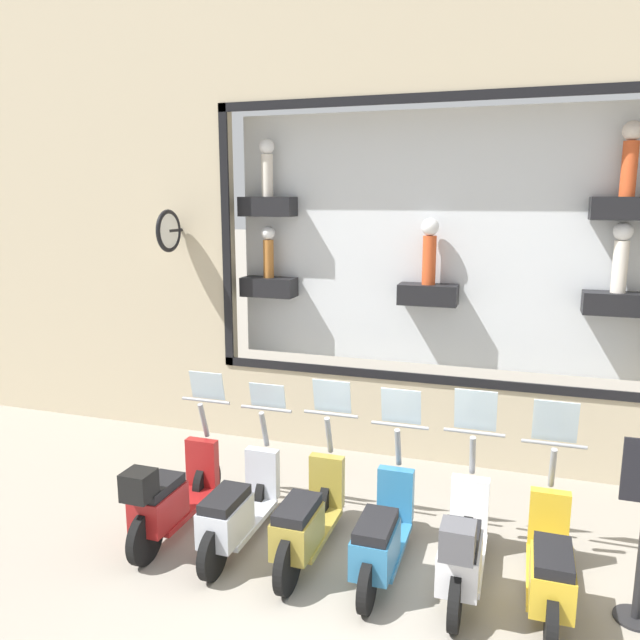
% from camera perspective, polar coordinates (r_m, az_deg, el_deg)
% --- Properties ---
extents(ground_plane, '(120.00, 120.00, 0.00)m').
position_cam_1_polar(ground_plane, '(6.09, 3.27, -24.98)').
color(ground_plane, gray).
extents(building_facade, '(1.22, 36.00, 9.09)m').
position_cam_1_polar(building_facade, '(8.52, 10.26, 18.06)').
color(building_facade, tan).
rests_on(building_facade, ground_plane).
extents(scooter_yellow_0, '(1.79, 0.60, 1.67)m').
position_cam_1_polar(scooter_yellow_0, '(6.23, 20.32, -20.17)').
color(scooter_yellow_0, black).
rests_on(scooter_yellow_0, ground_plane).
extents(scooter_white_1, '(1.80, 0.61, 1.70)m').
position_cam_1_polar(scooter_white_1, '(6.16, 12.89, -19.52)').
color(scooter_white_1, black).
rests_on(scooter_white_1, ground_plane).
extents(scooter_teal_2, '(1.79, 0.61, 1.64)m').
position_cam_1_polar(scooter_teal_2, '(6.32, 5.68, -18.93)').
color(scooter_teal_2, black).
rests_on(scooter_teal_2, ground_plane).
extents(scooter_olive_3, '(1.81, 0.60, 1.66)m').
position_cam_1_polar(scooter_olive_3, '(6.50, -1.16, -17.74)').
color(scooter_olive_3, black).
rests_on(scooter_olive_3, ground_plane).
extents(scooter_silver_4, '(1.80, 0.60, 1.55)m').
position_cam_1_polar(scooter_silver_4, '(6.76, -7.52, -16.80)').
color(scooter_silver_4, black).
rests_on(scooter_silver_4, ground_plane).
extents(scooter_red_5, '(1.81, 0.61, 1.61)m').
position_cam_1_polar(scooter_red_5, '(7.03, -13.52, -15.39)').
color(scooter_red_5, black).
rests_on(scooter_red_5, ground_plane).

